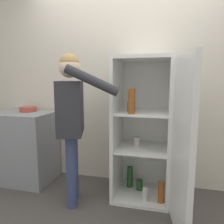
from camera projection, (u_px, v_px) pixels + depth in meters
name	position (u px, v px, depth m)	size (l,w,h in m)	color
wall_back	(130.00, 84.00, 2.73)	(7.00, 0.06, 2.55)	beige
refrigerator	(150.00, 132.00, 2.32)	(0.76, 1.20, 1.56)	white
person	(72.00, 112.00, 2.23)	(0.72, 0.54, 1.58)	#384770
counter	(24.00, 147.00, 2.86)	(0.76, 0.56, 0.91)	gray
bowl	(28.00, 109.00, 2.88)	(0.22, 0.22, 0.06)	#B24738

